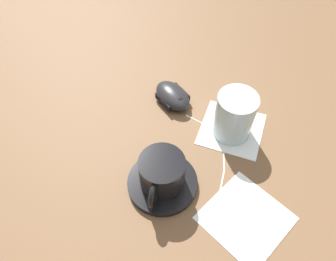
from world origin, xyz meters
name	(u,v)px	position (x,y,z in m)	size (l,w,h in m)	color
ground_plane	(184,156)	(0.00, 0.00, 0.00)	(3.00, 3.00, 0.00)	brown
saucer	(162,183)	(-0.08, 0.01, 0.01)	(0.14, 0.14, 0.01)	black
coffee_cup	(162,173)	(-0.08, 0.01, 0.05)	(0.12, 0.09, 0.07)	black
computer_mouse	(173,96)	(0.13, 0.09, 0.02)	(0.10, 0.12, 0.04)	black
mouse_cable	(214,153)	(0.04, -0.05, 0.00)	(0.18, 0.14, 0.00)	white
napkin_under_glass	(232,129)	(0.11, -0.06, 0.00)	(0.13, 0.13, 0.00)	white
drinking_glass	(235,115)	(0.11, -0.06, 0.05)	(0.08, 0.08, 0.10)	silver
napkin_spare	(246,218)	(-0.07, -0.16, 0.00)	(0.14, 0.14, 0.00)	white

